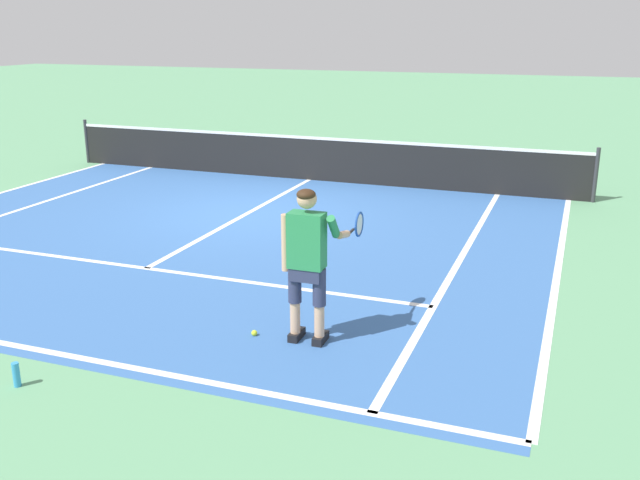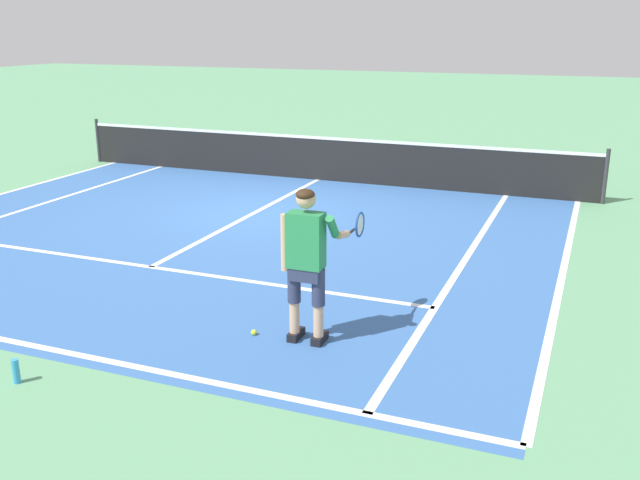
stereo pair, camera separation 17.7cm
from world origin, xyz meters
The scene contains 12 objects.
ground_plane centered at (0.00, 0.00, 0.00)m, with size 80.00×80.00×0.00m, color #609E70.
court_inner_surface centered at (0.00, -1.42, 0.00)m, with size 10.98×9.46×0.00m, color #3866A8.
line_baseline centered at (0.00, -5.95, 0.00)m, with size 10.98×0.10×0.01m, color white.
line_service centered at (0.00, -3.29, 0.00)m, with size 8.23×0.10×0.01m, color white.
line_centre_service centered at (0.00, -0.09, 0.00)m, with size 0.10×6.40×0.01m, color white.
line_singles_left centered at (-4.12, -1.42, 0.00)m, with size 0.10×9.06×0.01m, color white.
line_singles_right centered at (4.12, -1.42, 0.00)m, with size 0.10×9.06×0.01m, color white.
line_doubles_right centered at (5.49, -1.42, 0.00)m, with size 0.10×9.06×0.01m, color white.
tennis_net centered at (0.00, 3.11, 0.50)m, with size 11.96×0.08×1.07m.
tennis_player centered at (3.04, -4.72, 0.99)m, with size 0.63×1.12×1.71m.
tennis_ball_near_feet centered at (2.42, -4.81, 0.03)m, with size 0.07×0.07×0.07m, color #CCE02D.
water_bottle centered at (0.79, -6.65, 0.12)m, with size 0.07×0.07×0.25m, color #3393D6.
Camera 1 is at (5.63, -11.36, 3.33)m, focal length 39.86 mm.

